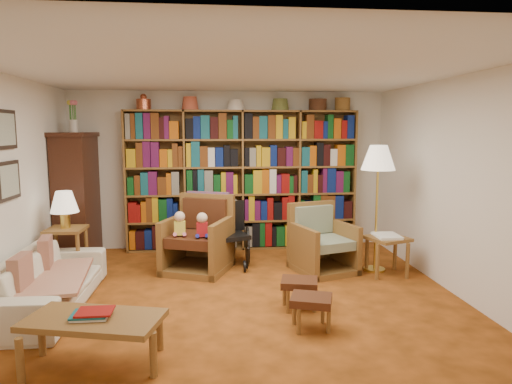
{
  "coord_description": "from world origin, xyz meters",
  "views": [
    {
      "loc": [
        -0.3,
        -4.84,
        1.89
      ],
      "look_at": [
        0.24,
        0.6,
        1.15
      ],
      "focal_mm": 32.0,
      "sensor_mm": 36.0,
      "label": 1
    }
  ],
  "objects": [
    {
      "name": "floor",
      "position": [
        0.0,
        0.0,
        0.0
      ],
      "size": [
        5.0,
        5.0,
        0.0
      ],
      "primitive_type": "plane",
      "color": "#B0561B",
      "rests_on": "ground"
    },
    {
      "name": "ceiling",
      "position": [
        0.0,
        0.0,
        2.5
      ],
      "size": [
        5.0,
        5.0,
        0.0
      ],
      "primitive_type": "plane",
      "rotation": [
        3.14,
        0.0,
        0.0
      ],
      "color": "silver",
      "rests_on": "wall_back"
    },
    {
      "name": "wall_back",
      "position": [
        0.0,
        2.5,
        1.25
      ],
      "size": [
        5.0,
        0.0,
        5.0
      ],
      "primitive_type": "plane",
      "rotation": [
        1.57,
        0.0,
        0.0
      ],
      "color": "white",
      "rests_on": "floor"
    },
    {
      "name": "wall_front",
      "position": [
        0.0,
        -2.5,
        1.25
      ],
      "size": [
        5.0,
        0.0,
        5.0
      ],
      "primitive_type": "plane",
      "rotation": [
        -1.57,
        0.0,
        0.0
      ],
      "color": "white",
      "rests_on": "floor"
    },
    {
      "name": "wall_right",
      "position": [
        2.5,
        0.0,
        1.25
      ],
      "size": [
        0.0,
        5.0,
        5.0
      ],
      "primitive_type": "plane",
      "rotation": [
        1.57,
        0.0,
        -1.57
      ],
      "color": "white",
      "rests_on": "floor"
    },
    {
      "name": "bookshelf",
      "position": [
        0.2,
        2.33,
        1.17
      ],
      "size": [
        3.6,
        0.3,
        2.42
      ],
      "color": "brown",
      "rests_on": "floor"
    },
    {
      "name": "curio_cabinet",
      "position": [
        -2.25,
        2.0,
        0.95
      ],
      "size": [
        0.5,
        0.95,
        2.4
      ],
      "color": "#37170F",
      "rests_on": "floor"
    },
    {
      "name": "framed_pictures",
      "position": [
        -2.48,
        0.3,
        1.62
      ],
      "size": [
        0.03,
        0.52,
        0.97
      ],
      "color": "black",
      "rests_on": "wall_left"
    },
    {
      "name": "sofa",
      "position": [
        -2.05,
        0.06,
        0.29
      ],
      "size": [
        1.98,
        0.79,
        0.58
      ],
      "primitive_type": "imported",
      "rotation": [
        0.0,
        0.0,
        1.56
      ],
      "color": "beige",
      "rests_on": "floor"
    },
    {
      "name": "sofa_throw",
      "position": [
        -2.0,
        0.06,
        0.3
      ],
      "size": [
        0.83,
        1.34,
        0.04
      ],
      "primitive_type": "cube",
      "rotation": [
        0.0,
        0.0,
        0.12
      ],
      "color": "beige",
      "rests_on": "sofa"
    },
    {
      "name": "cushion_left",
      "position": [
        -2.18,
        0.41,
        0.45
      ],
      "size": [
        0.19,
        0.38,
        0.37
      ],
      "primitive_type": "cube",
      "rotation": [
        0.0,
        0.0,
        0.2
      ],
      "color": "maroon",
      "rests_on": "sofa"
    },
    {
      "name": "cushion_right",
      "position": [
        -2.18,
        -0.29,
        0.45
      ],
      "size": [
        0.11,
        0.36,
        0.36
      ],
      "primitive_type": "cube",
      "rotation": [
        0.0,
        0.0,
        -0.0
      ],
      "color": "maroon",
      "rests_on": "sofa"
    },
    {
      "name": "side_table_lamp",
      "position": [
        -2.15,
        1.07,
        0.5
      ],
      "size": [
        0.47,
        0.47,
        0.65
      ],
      "color": "brown",
      "rests_on": "floor"
    },
    {
      "name": "table_lamp",
      "position": [
        -2.15,
        1.07,
        0.98
      ],
      "size": [
        0.35,
        0.35,
        0.47
      ],
      "color": "gold",
      "rests_on": "side_table_lamp"
    },
    {
      "name": "armchair_leather",
      "position": [
        -0.49,
        1.31,
        0.42
      ],
      "size": [
        1.1,
        1.1,
        1.03
      ],
      "color": "brown",
      "rests_on": "floor"
    },
    {
      "name": "armchair_sage",
      "position": [
        1.2,
        1.09,
        0.34
      ],
      "size": [
        0.95,
        0.95,
        0.9
      ],
      "color": "brown",
      "rests_on": "floor"
    },
    {
      "name": "wheelchair",
      "position": [
        -0.03,
        1.42,
        0.41
      ],
      "size": [
        0.56,
        0.71,
        0.89
      ],
      "color": "black",
      "rests_on": "floor"
    },
    {
      "name": "floor_lamp",
      "position": [
        1.9,
        0.97,
        1.46
      ],
      "size": [
        0.45,
        0.45,
        1.7
      ],
      "color": "gold",
      "rests_on": "floor"
    },
    {
      "name": "side_table_papers",
      "position": [
        1.99,
        0.79,
        0.42
      ],
      "size": [
        0.6,
        0.6,
        0.54
      ],
      "color": "brown",
      "rests_on": "floor"
    },
    {
      "name": "footstool_a",
      "position": [
        0.62,
        -0.25,
        0.26
      ],
      "size": [
        0.44,
        0.4,
        0.32
      ],
      "color": "#492413",
      "rests_on": "floor"
    },
    {
      "name": "footstool_b",
      "position": [
        0.64,
        -0.75,
        0.26
      ],
      "size": [
        0.46,
        0.43,
        0.32
      ],
      "color": "#492413",
      "rests_on": "floor"
    },
    {
      "name": "coffee_table",
      "position": [
        -1.25,
        -1.26,
        0.36
      ],
      "size": [
        1.17,
        0.78,
        0.47
      ],
      "color": "brown",
      "rests_on": "floor"
    }
  ]
}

